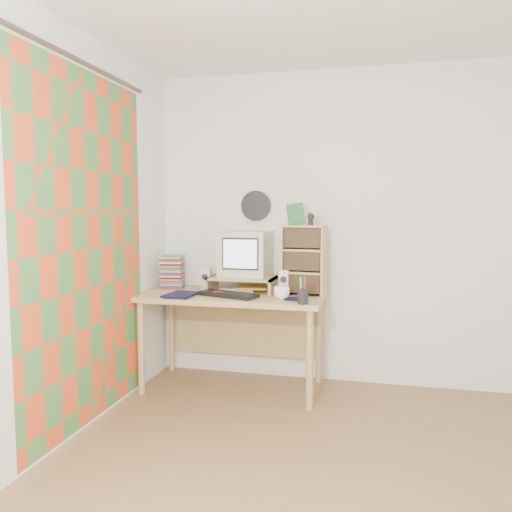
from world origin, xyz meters
The scene contains 21 objects.
floor centered at (0.00, 0.00, 0.00)m, with size 3.50×3.50×0.00m, color #885E40.
back_wall centered at (0.00, 1.75, 1.25)m, with size 3.50×3.50×0.00m, color white.
left_wall centered at (-1.75, 0.00, 1.25)m, with size 3.50×3.50×0.00m, color white.
curtain centered at (-1.71, 0.48, 1.15)m, with size 2.20×2.20×0.00m, color #DC4A1F.
wall_disc centered at (-0.93, 1.73, 1.43)m, with size 0.25×0.25×0.02m, color black.
desk centered at (-1.03, 1.44, 0.62)m, with size 1.40×0.70×0.75m.
monitor_riser centered at (-0.98, 1.48, 0.84)m, with size 0.52×0.30×0.12m.
crt_monitor centered at (-0.97, 1.53, 1.05)m, with size 0.37×0.37×0.36m, color beige.
speaker_left centered at (-1.26, 1.43, 0.84)m, with size 0.07×0.07×0.19m, color silver.
speaker_right centered at (-0.63, 1.40, 0.85)m, with size 0.07×0.07×0.19m, color silver.
keyboard centered at (-1.02, 1.24, 0.77)m, with size 0.46×0.15×0.03m, color black.
dvd_stack centered at (-1.59, 1.52, 0.87)m, with size 0.18×0.12×0.25m, color brown, non-canonical shape.
cd_rack centered at (-0.49, 1.47, 1.02)m, with size 0.32×0.17×0.53m, color tan.
mug centered at (-0.62, 1.23, 0.80)m, with size 0.12×0.12×0.09m, color white.
diary centered at (-1.47, 1.18, 0.77)m, with size 0.25×0.19×0.05m, color #0E0E35.
mousepad centered at (-0.52, 1.24, 0.75)m, with size 0.18×0.18×0.00m, color #100F33.
pen_cup centered at (-0.44, 1.07, 0.82)m, with size 0.07×0.07×0.15m, color black, non-canonical shape.
papers centered at (-0.98, 1.51, 0.77)m, with size 0.27×0.20×0.04m, color silver, non-canonical shape.
red_box centered at (-1.09, 1.23, 0.77)m, with size 0.07×0.05×0.04m, color red.
game_box centered at (-0.55, 1.46, 1.36)m, with size 0.13×0.03×0.16m, color #185723.
webcam centered at (-0.44, 1.45, 1.33)m, with size 0.05×0.05×0.09m, color black, non-canonical shape.
Camera 1 is at (0.04, -2.29, 1.39)m, focal length 35.00 mm.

